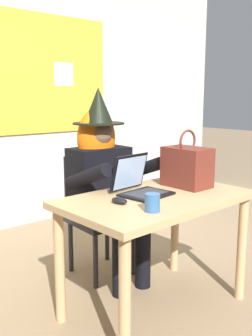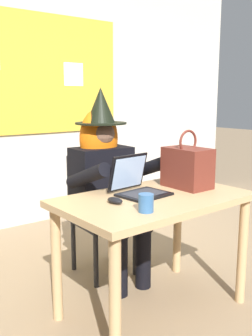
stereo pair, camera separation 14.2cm
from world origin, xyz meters
The scene contains 9 objects.
ground_plane centered at (0.00, 0.00, 0.00)m, with size 24.00×24.00×0.00m, color #937A5B.
wall_back_bulletin centered at (0.00, 2.15, 1.35)m, with size 6.22×2.27×2.67m.
desk_main centered at (0.02, 0.07, 0.63)m, with size 1.16×0.71×0.74m.
chair_at_desk centered at (0.09, 0.77, 0.50)m, with size 0.44×0.44×0.89m.
person_costumed centered at (0.08, 0.65, 0.77)m, with size 0.61×0.66×1.39m.
laptop centered at (-0.02, 0.17, 0.79)m, with size 0.31×0.31×0.24m.
computer_mouse centered at (-0.25, 0.08, 0.76)m, with size 0.06×0.10×0.03m, color black.
handbag centered at (0.35, 0.11, 0.87)m, with size 0.20×0.30×0.38m.
coffee_mug centered at (-0.22, -0.14, 0.79)m, with size 0.08×0.08×0.10m, color #336099.
Camera 1 is at (-1.58, -1.49, 1.33)m, focal length 40.95 mm.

